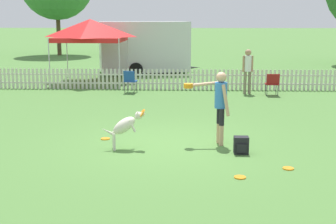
% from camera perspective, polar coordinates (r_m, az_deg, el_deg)
% --- Properties ---
extents(ground_plane, '(240.00, 240.00, 0.00)m').
position_cam_1_polar(ground_plane, '(10.80, 0.64, -3.95)').
color(ground_plane, '#4C7A38').
extents(handler_person, '(1.05, 0.47, 1.67)m').
position_cam_1_polar(handler_person, '(10.65, 6.20, 1.57)').
color(handler_person, tan).
rests_on(handler_person, ground_plane).
extents(leaping_dog, '(0.99, 0.42, 0.89)m').
position_cam_1_polar(leaping_dog, '(10.37, -5.19, -1.59)').
color(leaping_dog, beige).
rests_on(leaping_dog, ground_plane).
extents(frisbee_near_handler, '(0.22, 0.22, 0.02)m').
position_cam_1_polar(frisbee_near_handler, '(11.34, -7.65, -3.25)').
color(frisbee_near_handler, orange).
rests_on(frisbee_near_handler, ground_plane).
extents(frisbee_near_dog, '(0.22, 0.22, 0.02)m').
position_cam_1_polar(frisbee_near_dog, '(9.38, 14.44, -6.67)').
color(frisbee_near_dog, orange).
rests_on(frisbee_near_dog, ground_plane).
extents(frisbee_midfield, '(0.22, 0.22, 0.02)m').
position_cam_1_polar(frisbee_midfield, '(8.70, 8.77, -7.87)').
color(frisbee_midfield, orange).
rests_on(frisbee_midfield, ground_plane).
extents(backpack_on_grass, '(0.31, 0.26, 0.37)m').
position_cam_1_polar(backpack_on_grass, '(10.15, 8.91, -4.03)').
color(backpack_on_grass, black).
rests_on(backpack_on_grass, ground_plane).
extents(picket_fence, '(22.94, 0.04, 0.83)m').
position_cam_1_polar(picket_fence, '(18.89, 1.44, 3.99)').
color(picket_fence, beige).
rests_on(picket_fence, ground_plane).
extents(folding_chair_blue_left, '(0.48, 0.50, 0.83)m').
position_cam_1_polar(folding_chair_blue_left, '(17.84, 12.60, 3.54)').
color(folding_chair_blue_left, '#333338').
rests_on(folding_chair_blue_left, ground_plane).
extents(folding_chair_center, '(0.52, 0.54, 0.86)m').
position_cam_1_polar(folding_chair_center, '(18.11, -4.65, 3.96)').
color(folding_chair_center, '#333338').
rests_on(folding_chair_center, ground_plane).
extents(canopy_tent_main, '(3.01, 3.01, 2.80)m').
position_cam_1_polar(canopy_tent_main, '(21.42, -9.44, 9.80)').
color(canopy_tent_main, silver).
rests_on(canopy_tent_main, ground_plane).
extents(spectator_standing, '(0.41, 0.27, 1.69)m').
position_cam_1_polar(spectator_standing, '(18.01, 9.70, 5.44)').
color(spectator_standing, '#7A705B').
rests_on(spectator_standing, ground_plane).
extents(equipment_trailer, '(5.42, 3.31, 2.66)m').
position_cam_1_polar(equipment_trailer, '(24.41, -2.99, 7.99)').
color(equipment_trailer, silver).
rests_on(equipment_trailer, ground_plane).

